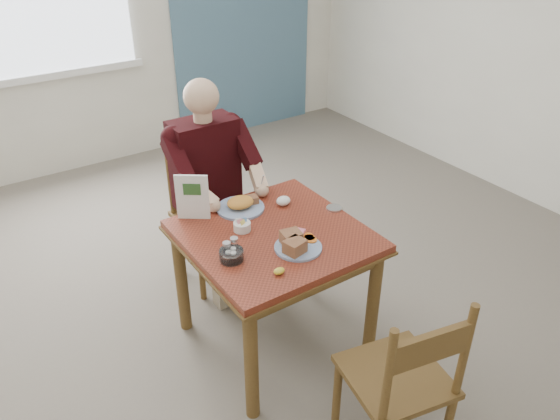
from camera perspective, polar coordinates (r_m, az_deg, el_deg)
floor at (r=3.34m, az=-0.56°, el=-13.25°), size 6.00×6.00×0.00m
wall_back at (r=5.28m, az=-19.98°, el=18.79°), size 5.50×0.00×5.50m
lemon_wedge at (r=2.57m, az=-0.09°, el=-6.40°), size 0.07×0.06×0.03m
napkin at (r=3.11m, az=0.35°, el=0.97°), size 0.09×0.08×0.05m
metal_dish at (r=3.10m, az=5.67°, el=0.19°), size 0.09×0.09×0.01m
table at (r=2.94m, az=-0.62°, el=-4.19°), size 0.92×0.92×0.75m
chair_far at (r=3.61m, az=-7.58°, el=-0.30°), size 0.42×0.42×0.95m
chair_near at (r=2.52m, az=12.60°, el=-17.10°), size 0.49×0.49×0.95m
diner at (r=3.38m, az=-7.26°, el=3.90°), size 0.53×0.56×1.39m
near_plate at (r=2.74m, az=1.66°, el=-3.55°), size 0.26×0.26×0.08m
far_plate at (r=3.08m, az=-4.08°, el=0.57°), size 0.32×0.32×0.07m
caddy at (r=2.89m, az=-3.99°, el=-1.71°), size 0.11×0.11×0.07m
shakers at (r=2.69m, az=-5.18°, el=-3.93°), size 0.10×0.06×0.09m
creamer at (r=2.67m, az=-5.10°, el=-4.70°), size 0.13×0.13×0.06m
menu at (r=2.97m, az=-9.14°, el=1.36°), size 0.15×0.12×0.26m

